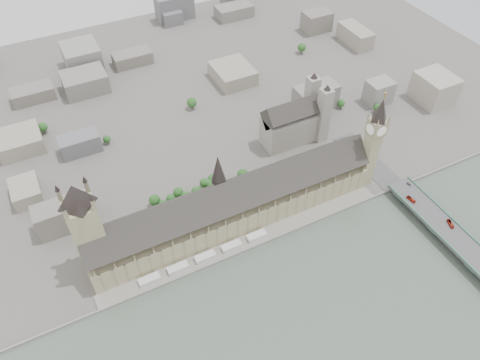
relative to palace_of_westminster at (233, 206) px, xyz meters
name	(u,v)px	position (x,y,z in m)	size (l,w,h in m)	color
ground	(243,237)	(0.00, -19.70, -22.71)	(900.00, 900.00, 0.00)	#595651
embankment_wall	(251,248)	(0.00, -34.70, -21.21)	(600.00, 1.50, 3.00)	gray
river_terrace	(247,242)	(0.00, -27.20, -21.71)	(270.00, 15.00, 2.00)	gray
terrace_tents	(205,257)	(-40.00, -26.70, -18.71)	(118.00, 7.00, 4.00)	silver
palace_of_westminster	(233,206)	(0.00, 0.00, 0.00)	(265.00, 40.73, 55.44)	tan
elizabeth_tower	(374,137)	(138.00, -11.70, 35.38)	(17.00, 17.00, 107.50)	tan
victoria_tower	(86,226)	(-122.00, 6.30, 32.50)	(30.00, 30.00, 100.00)	tan
central_tower	(219,177)	(-10.00, 6.30, 35.21)	(13.00, 13.00, 48.00)	gray
westminster_bridge	(452,238)	(162.00, -107.20, -17.58)	(25.00, 325.00, 10.25)	#474749
westminster_abbey	(295,121)	(110.92, 75.30, 2.38)	(68.00, 36.00, 64.00)	gray
city_skyline_inland	(150,81)	(0.00, 225.30, -3.71)	(720.00, 360.00, 38.00)	gray
park_trees	(205,191)	(-10.00, 40.30, -15.21)	(110.00, 30.00, 15.00)	#234F1C
red_bus_north	(411,199)	(155.94, -59.11, -11.12)	(2.25, 9.61, 2.68)	red
red_bus_south	(450,224)	(167.24, -97.68, -11.07)	(2.32, 9.93, 2.77)	#B42A16
car_approach	(409,184)	(168.04, -42.75, -11.70)	(2.11, 5.19, 1.51)	gray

